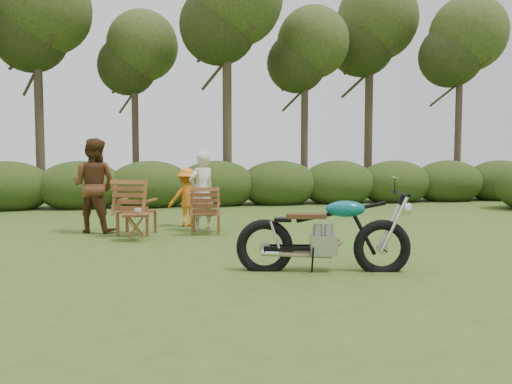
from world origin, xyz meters
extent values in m
plane|color=#35501A|center=(0.00, 0.00, 0.00)|extent=(80.00, 80.00, 0.00)
cylinder|color=#3C2D21|center=(-5.50, 11.10, 3.60)|extent=(0.28, 0.28, 7.20)
sphere|color=#2A3D16|center=(-5.50, 11.10, 5.84)|extent=(2.88, 2.88, 2.88)
cylinder|color=#3C2D21|center=(-2.50, 12.20, 3.15)|extent=(0.24, 0.24, 6.30)
sphere|color=#2A3D16|center=(-2.50, 12.20, 5.11)|extent=(2.52, 2.52, 2.52)
cylinder|color=#3C2D21|center=(0.50, 10.00, 3.83)|extent=(0.30, 0.30, 7.65)
sphere|color=#2A3D16|center=(0.50, 10.00, 6.21)|extent=(3.06, 3.06, 3.06)
cylinder|color=#3C2D21|center=(3.50, 11.10, 3.24)|extent=(0.26, 0.26, 6.48)
sphere|color=#2A3D16|center=(3.50, 11.10, 5.26)|extent=(2.59, 2.59, 2.59)
cylinder|color=#3C2D21|center=(6.50, 12.20, 3.96)|extent=(0.32, 0.32, 7.92)
sphere|color=#2A3D16|center=(6.50, 12.20, 6.42)|extent=(3.17, 3.17, 3.17)
cylinder|color=#3C2D21|center=(9.00, 10.00, 3.42)|extent=(0.24, 0.24, 6.84)
sphere|color=#2A3D16|center=(9.00, 10.00, 5.55)|extent=(2.74, 2.74, 2.74)
ellipsoid|color=#1E3312|center=(-6.00, 9.00, 0.63)|extent=(2.52, 1.68, 1.51)
ellipsoid|color=#1E3312|center=(-4.00, 9.00, 0.63)|extent=(2.52, 1.68, 1.51)
ellipsoid|color=#1E3312|center=(-2.00, 9.00, 0.63)|extent=(2.52, 1.68, 1.51)
ellipsoid|color=#1E3312|center=(0.00, 9.00, 0.63)|extent=(2.52, 1.68, 1.51)
ellipsoid|color=#1E3312|center=(2.00, 9.00, 0.63)|extent=(2.52, 1.68, 1.51)
ellipsoid|color=#1E3312|center=(4.00, 9.00, 0.63)|extent=(2.52, 1.68, 1.51)
ellipsoid|color=#1E3312|center=(6.00, 9.00, 0.63)|extent=(2.52, 1.68, 1.51)
ellipsoid|color=#1E3312|center=(8.00, 9.00, 0.63)|extent=(2.52, 1.68, 1.51)
ellipsoid|color=#1E3312|center=(10.00, 9.00, 0.63)|extent=(2.52, 1.68, 1.51)
imported|color=#BFB49D|center=(-2.23, 2.78, 0.54)|extent=(0.16, 0.16, 0.10)
imported|color=beige|center=(-0.99, 3.73, 0.00)|extent=(0.70, 0.63, 1.60)
imported|color=#4F2C16|center=(-3.10, 3.98, 0.00)|extent=(1.10, 0.99, 1.86)
imported|color=orange|center=(-1.24, 4.45, 0.00)|extent=(0.89, 0.63, 1.26)
camera|label=1|loc=(-2.01, -6.32, 1.49)|focal=35.00mm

